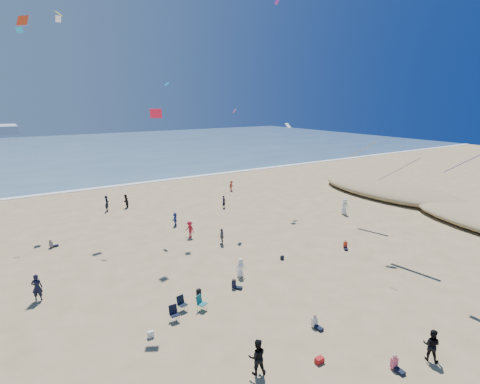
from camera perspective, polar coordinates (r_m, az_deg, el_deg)
ground at (r=23.04m, az=7.13°, el=-21.45°), size 220.00×220.00×0.00m
ocean at (r=110.71m, az=-26.33°, el=5.54°), size 220.00×100.00×0.06m
surf_line at (r=61.92m, az=-20.57°, el=0.61°), size 220.00×1.20×0.08m
standing_flyers at (r=34.52m, az=-4.81°, el=-7.27°), size 35.71×38.73×1.94m
seated_group at (r=28.18m, az=1.70°, el=-13.29°), size 23.66×27.95×0.84m
chair_cluster at (r=25.07m, az=-8.15°, el=-16.95°), size 2.71×1.46×1.00m
white_tote at (r=23.52m, az=-13.47°, el=-20.34°), size 0.35×0.20×0.40m
black_backpack at (r=27.32m, az=-6.32°, el=-14.86°), size 0.30×0.22×0.38m
cooler at (r=21.66m, az=12.00°, el=-23.79°), size 0.45×0.30×0.30m
navy_bag at (r=32.65m, az=6.44°, el=-9.91°), size 0.28×0.18×0.34m
kites_aloft at (r=34.96m, az=7.39°, el=15.72°), size 38.09×40.57×25.85m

